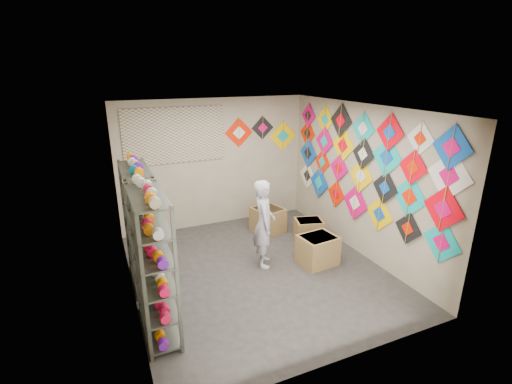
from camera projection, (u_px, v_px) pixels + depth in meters
name	position (u px, v px, depth m)	size (l,w,h in m)	color
ground	(258.00, 270.00, 6.29)	(4.50, 4.50, 0.00)	#2C2926
room_walls	(258.00, 177.00, 5.76)	(4.50, 4.50, 4.50)	tan
shelf_rack_front	(154.00, 265.00, 4.57)	(0.40, 1.10, 1.90)	#4C5147
shelf_rack_back	(140.00, 226.00, 5.70)	(0.40, 1.10, 1.90)	#4C5147
string_spools	(146.00, 237.00, 5.11)	(0.12, 2.36, 0.12)	#EA0D46
kite_wall_display	(362.00, 166.00, 6.49)	(0.06, 4.28, 2.08)	#0DACAA
back_wall_kites	(263.00, 133.00, 8.04)	(1.70, 0.02, 0.80)	#EE1E00
poster	(175.00, 136.00, 7.29)	(2.00, 0.01, 1.10)	#5E4596
shopkeeper	(264.00, 224.00, 6.26)	(0.54, 0.65, 1.53)	beige
carton_a	(318.00, 250.00, 6.44)	(0.62, 0.51, 0.51)	olive
carton_b	(309.00, 230.00, 7.33)	(0.53, 0.43, 0.43)	olive
carton_c	(268.00, 220.00, 7.71)	(0.54, 0.59, 0.52)	olive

